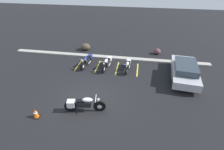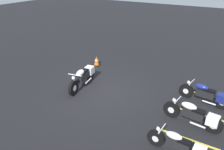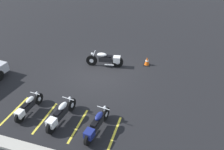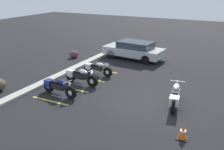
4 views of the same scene
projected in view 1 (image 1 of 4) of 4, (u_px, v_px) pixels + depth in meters
name	position (u px, v px, depth m)	size (l,w,h in m)	color
ground	(90.00, 99.00, 11.15)	(60.00, 60.00, 0.00)	black
motorcycle_white_featured	(83.00, 104.00, 9.98)	(2.37, 0.80, 0.94)	black
parked_bike_0	(87.00, 60.00, 14.74)	(0.67, 2.15, 0.85)	black
parked_bike_1	(107.00, 62.00, 14.40)	(0.66, 2.18, 0.86)	black
parked_bike_2	(128.00, 65.00, 14.14)	(0.55, 1.96, 0.77)	black
car_silver	(185.00, 70.00, 12.86)	(2.21, 4.45, 1.29)	black
concrete_curb	(107.00, 57.00, 16.14)	(18.00, 0.50, 0.12)	#A8A399
landscape_rock_0	(86.00, 47.00, 17.51)	(0.96, 0.81, 0.66)	#4A3F2E
landscape_rock_1	(157.00, 51.00, 16.71)	(0.60, 0.66, 0.54)	brown
traffic_cone	(36.00, 113.00, 9.68)	(0.40, 0.40, 0.56)	black
stall_line_0	(79.00, 65.00, 14.98)	(0.10, 2.10, 0.00)	gold
stall_line_1	(98.00, 66.00, 14.75)	(0.10, 2.10, 0.00)	gold
stall_line_2	(117.00, 68.00, 14.51)	(0.10, 2.10, 0.00)	gold
stall_line_3	(137.00, 70.00, 14.28)	(0.10, 2.10, 0.00)	gold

